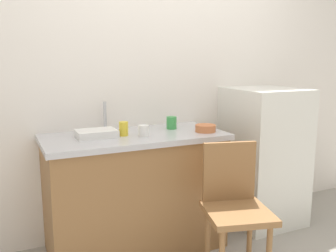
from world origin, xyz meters
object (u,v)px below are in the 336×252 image
Objects in this scene: chair at (235,205)px; cup_yellow at (124,129)px; terracotta_bowl at (205,128)px; cup_green at (171,123)px; cup_white at (143,131)px; refrigerator at (263,156)px; dish_tray at (96,133)px.

cup_yellow is at bearing 145.42° from chair.
chair is 0.65m from terracotta_bowl.
chair is 0.85m from cup_green.
refrigerator is at bearing 4.49° from cup_white.
cup_green reaches higher than chair.
cup_green is at bearing 130.57° from terracotta_bowl.
cup_yellow is at bearing -179.47° from refrigerator.
cup_green is at bearing 174.69° from refrigerator.
cup_white is at bearing -21.15° from dish_tray.
terracotta_bowl is 0.62m from cup_yellow.
terracotta_bowl is at bearing -11.42° from cup_yellow.
terracotta_bowl reaches higher than dish_tray.
cup_green is 0.96× the size of cup_yellow.
dish_tray is 3.50× the size of cup_white.
dish_tray is 0.61m from cup_green.
refrigerator is 0.76m from terracotta_bowl.
dish_tray is 1.82× the size of terracotta_bowl.
cup_white is at bearing -150.49° from cup_green.
refrigerator is at bearing 11.28° from terracotta_bowl.
dish_tray reaches higher than chair.
cup_green is (-0.18, 0.21, 0.02)m from terracotta_bowl.
dish_tray is at bearing 158.85° from cup_white.
cup_yellow is at bearing 168.58° from terracotta_bowl.
cup_green reaches higher than cup_white.
dish_tray is 0.19m from cup_yellow.
refrigerator is 11.63× the size of cup_yellow.
dish_tray is 2.75× the size of cup_yellow.
dish_tray is 2.88× the size of cup_green.
cup_yellow is (-0.54, 0.62, 0.44)m from chair.
chair is 0.81m from cup_white.
cup_white is (-1.16, -0.09, 0.34)m from refrigerator.
terracotta_bowl is (0.79, -0.16, 0.00)m from dish_tray.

